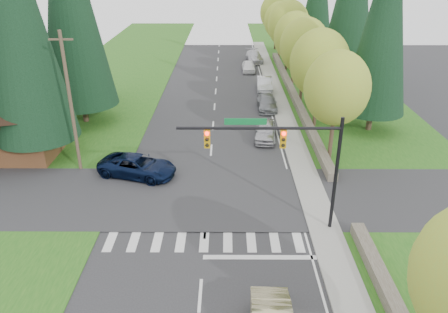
{
  "coord_description": "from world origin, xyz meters",
  "views": [
    {
      "loc": [
        1.18,
        -16.65,
        14.47
      ],
      "look_at": [
        1.07,
        8.29,
        2.8
      ],
      "focal_mm": 35.0,
      "sensor_mm": 36.0,
      "label": 1
    }
  ],
  "objects_px": {
    "suv_navy": "(138,166)",
    "parked_car_b": "(267,103)",
    "parked_car_e": "(254,57)",
    "parked_car_a": "(266,131)",
    "parked_car_c": "(264,85)",
    "parked_car_d": "(249,66)"
  },
  "relations": [
    {
      "from": "suv_navy",
      "to": "parked_car_b",
      "type": "height_order",
      "value": "suv_navy"
    },
    {
      "from": "parked_car_b",
      "to": "parked_car_a",
      "type": "bearing_deg",
      "value": -95.3
    },
    {
      "from": "parked_car_a",
      "to": "parked_car_c",
      "type": "xyz_separation_m",
      "value": [
        1.02,
        14.24,
        0.04
      ]
    },
    {
      "from": "parked_car_e",
      "to": "parked_car_c",
      "type": "bearing_deg",
      "value": -93.04
    },
    {
      "from": "suv_navy",
      "to": "parked_car_b",
      "type": "relative_size",
      "value": 1.18
    },
    {
      "from": "parked_car_a",
      "to": "parked_car_e",
      "type": "distance_m",
      "value": 29.13
    },
    {
      "from": "parked_car_e",
      "to": "parked_car_b",
      "type": "bearing_deg",
      "value": -94.03
    },
    {
      "from": "parked_car_a",
      "to": "parked_car_c",
      "type": "height_order",
      "value": "parked_car_c"
    },
    {
      "from": "parked_car_a",
      "to": "parked_car_b",
      "type": "height_order",
      "value": "parked_car_a"
    },
    {
      "from": "parked_car_c",
      "to": "parked_car_d",
      "type": "height_order",
      "value": "parked_car_c"
    },
    {
      "from": "parked_car_b",
      "to": "parked_car_d",
      "type": "bearing_deg",
      "value": 94.63
    },
    {
      "from": "suv_navy",
      "to": "parked_car_a",
      "type": "bearing_deg",
      "value": -37.74
    },
    {
      "from": "parked_car_a",
      "to": "parked_car_d",
      "type": "distance_m",
      "value": 23.35
    },
    {
      "from": "parked_car_a",
      "to": "parked_car_b",
      "type": "xyz_separation_m",
      "value": [
        0.78,
        7.91,
        -0.07
      ]
    },
    {
      "from": "parked_car_b",
      "to": "parked_car_d",
      "type": "height_order",
      "value": "parked_car_d"
    },
    {
      "from": "parked_car_c",
      "to": "suv_navy",
      "type": "bearing_deg",
      "value": -114.55
    },
    {
      "from": "parked_car_e",
      "to": "suv_navy",
      "type": "bearing_deg",
      "value": -110.29
    },
    {
      "from": "parked_car_b",
      "to": "parked_car_e",
      "type": "xyz_separation_m",
      "value": [
        -0.07,
        21.21,
        0.1
      ]
    },
    {
      "from": "parked_car_c",
      "to": "parked_car_d",
      "type": "distance_m",
      "value": 9.21
    },
    {
      "from": "suv_navy",
      "to": "parked_car_a",
      "type": "height_order",
      "value": "suv_navy"
    },
    {
      "from": "parked_car_a",
      "to": "parked_car_c",
      "type": "bearing_deg",
      "value": 93.55
    },
    {
      "from": "suv_navy",
      "to": "parked_car_e",
      "type": "relative_size",
      "value": 1.03
    }
  ]
}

